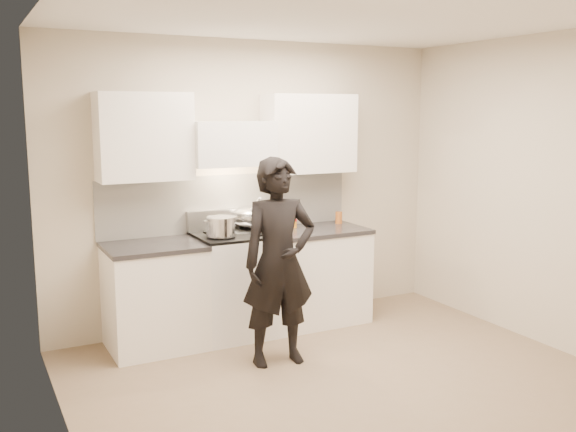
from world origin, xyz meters
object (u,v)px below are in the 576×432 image
at_px(utensil_crock, 274,216).
at_px(person, 279,262).
at_px(stove, 238,283).
at_px(counter_right, 316,274).
at_px(wok, 252,216).

xyz_separation_m(utensil_crock, person, (-0.46, -1.02, -0.19)).
bearing_deg(stove, counter_right, 0.00).
distance_m(counter_right, wok, 0.88).
xyz_separation_m(wok, utensil_crock, (0.28, 0.11, -0.04)).
bearing_deg(person, utensil_crock, 71.08).
relative_size(counter_right, utensil_crock, 2.55).
height_order(wok, utensil_crock, wok).
bearing_deg(stove, wok, 29.56).
xyz_separation_m(wok, person, (-0.17, -0.91, -0.23)).
bearing_deg(wok, counter_right, -10.17).
xyz_separation_m(stove, utensil_crock, (0.48, 0.22, 0.56)).
distance_m(stove, counter_right, 0.83).
bearing_deg(utensil_crock, counter_right, -32.84).
bearing_deg(wok, utensil_crock, 21.07).
xyz_separation_m(counter_right, person, (-0.80, -0.79, 0.38)).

